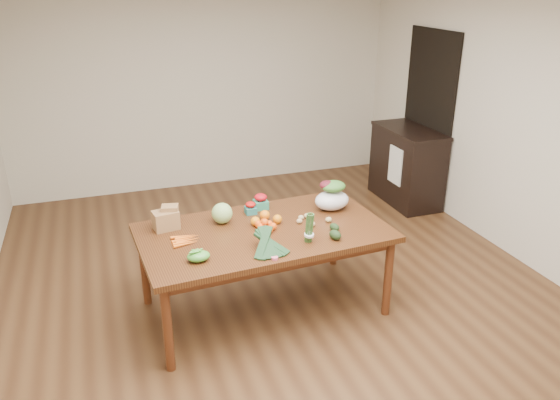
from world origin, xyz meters
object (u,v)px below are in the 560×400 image
object	(u,v)px
cabinet	(407,166)
mandarin_cluster	(265,224)
dining_table	(264,270)
kale_bunch	(270,244)
cabbage	(222,213)
paper_bag	(166,218)
asparagus_bundle	(309,228)
salad_bag	(332,197)

from	to	relation	value
cabinet	mandarin_cluster	world-z (taller)	cabinet
dining_table	kale_bunch	xyz separation A→B (m)	(-0.08, -0.40, 0.45)
cabbage	mandarin_cluster	distance (m)	0.38
mandarin_cluster	kale_bunch	size ratio (longest dim) A/B	0.45
dining_table	paper_bag	xyz separation A→B (m)	(-0.75, 0.28, 0.47)
dining_table	mandarin_cluster	xyz separation A→B (m)	(0.01, 0.01, 0.42)
asparagus_bundle	salad_bag	distance (m)	0.68
cabinet	kale_bunch	xyz separation A→B (m)	(-2.50, -2.14, 0.36)
dining_table	cabinet	size ratio (longest dim) A/B	1.96
cabbage	mandarin_cluster	xyz separation A→B (m)	(0.30, -0.24, -0.04)
paper_bag	cabbage	distance (m)	0.46
paper_bag	asparagus_bundle	xyz separation A→B (m)	(1.01, -0.61, 0.03)
dining_table	paper_bag	size ratio (longest dim) A/B	7.50
cabinet	cabbage	bearing A→B (deg)	-151.11
dining_table	salad_bag	size ratio (longest dim) A/B	6.47
paper_bag	salad_bag	bearing A→B (deg)	-3.02
paper_bag	cabinet	bearing A→B (deg)	24.70
mandarin_cluster	cabbage	bearing A→B (deg)	141.29
cabbage	salad_bag	world-z (taller)	salad_bag
paper_bag	mandarin_cluster	bearing A→B (deg)	-19.89
paper_bag	mandarin_cluster	world-z (taller)	paper_bag
mandarin_cluster	kale_bunch	world-z (taller)	kale_bunch
mandarin_cluster	asparagus_bundle	xyz separation A→B (m)	(0.26, -0.33, 0.08)
cabinet	salad_bag	xyz separation A→B (m)	(-1.72, -1.53, 0.40)
cabinet	kale_bunch	world-z (taller)	cabinet
mandarin_cluster	asparagus_bundle	distance (m)	0.43
cabbage	mandarin_cluster	world-z (taller)	cabbage
paper_bag	mandarin_cluster	size ratio (longest dim) A/B	1.48
cabbage	kale_bunch	bearing A→B (deg)	-72.28
mandarin_cluster	kale_bunch	xyz separation A→B (m)	(-0.09, -0.41, 0.03)
cabbage	asparagus_bundle	xyz separation A→B (m)	(0.55, -0.57, 0.04)
cabbage	asparagus_bundle	world-z (taller)	asparagus_bundle
cabinet	mandarin_cluster	bearing A→B (deg)	-144.29
salad_bag	kale_bunch	bearing A→B (deg)	-142.03
salad_bag	cabbage	bearing A→B (deg)	177.67
dining_table	mandarin_cluster	world-z (taller)	mandarin_cluster
dining_table	asparagus_bundle	size ratio (longest dim) A/B	8.00
dining_table	mandarin_cluster	size ratio (longest dim) A/B	11.12
dining_table	salad_bag	xyz separation A→B (m)	(0.70, 0.21, 0.49)
asparagus_bundle	salad_bag	world-z (taller)	asparagus_bundle
asparagus_bundle	cabbage	bearing A→B (deg)	130.37
dining_table	salad_bag	world-z (taller)	salad_bag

